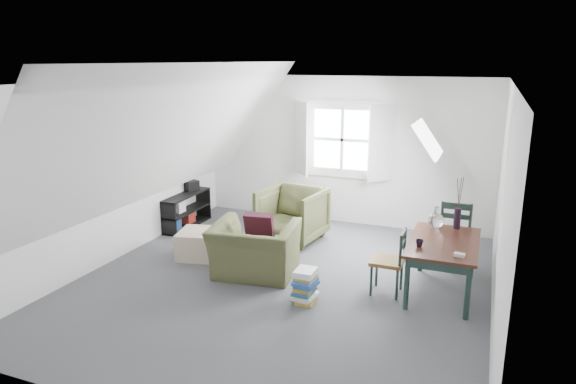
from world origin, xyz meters
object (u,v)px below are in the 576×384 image
at_px(dining_table, 444,248).
at_px(magazine_stack, 305,286).
at_px(ottoman, 200,244).
at_px(dining_chair_near, 390,260).
at_px(armchair_far, 292,240).
at_px(media_shelf, 184,212).
at_px(armchair_near, 255,274).
at_px(dining_chair_far, 455,232).

relative_size(dining_table, magazine_stack, 3.36).
relative_size(ottoman, dining_chair_near, 0.71).
bearing_deg(dining_table, armchair_far, 154.66).
height_order(armchair_far, media_shelf, media_shelf).
bearing_deg(magazine_stack, dining_chair_near, 34.43).
bearing_deg(armchair_near, media_shelf, -42.56).
bearing_deg(armchair_far, armchair_near, -80.61).
bearing_deg(armchair_far, dining_table, -16.36).
distance_m(dining_chair_near, magazine_stack, 1.07).
height_order(armchair_near, dining_chair_far, dining_chair_far).
height_order(armchair_near, ottoman, ottoman).
height_order(dining_chair_near, media_shelf, dining_chair_near).
bearing_deg(media_shelf, dining_chair_near, -18.85).
xyz_separation_m(dining_chair_near, magazine_stack, (-0.86, -0.59, -0.22)).
bearing_deg(magazine_stack, dining_table, 30.16).
distance_m(armchair_near, media_shelf, 2.43).
distance_m(dining_chair_near, media_shelf, 3.95).
relative_size(armchair_far, magazine_stack, 2.33).
relative_size(armchair_near, media_shelf, 0.97).
bearing_deg(armchair_far, media_shelf, -170.34).
xyz_separation_m(ottoman, dining_chair_far, (3.41, 0.97, 0.30)).
xyz_separation_m(armchair_near, media_shelf, (-1.98, 1.38, 0.26)).
bearing_deg(ottoman, armchair_far, 49.38).
height_order(dining_table, dining_chair_far, dining_chair_far).
bearing_deg(dining_chair_far, dining_chair_near, 41.56).
xyz_separation_m(armchair_near, magazine_stack, (0.89, -0.50, 0.20)).
xyz_separation_m(armchair_near, ottoman, (-1.00, 0.29, 0.19)).
height_order(dining_chair_far, magazine_stack, dining_chair_far).
distance_m(armchair_near, magazine_stack, 1.03).
distance_m(ottoman, media_shelf, 1.46).
bearing_deg(media_shelf, dining_chair_far, -1.36).
distance_m(armchair_far, dining_chair_near, 2.26).
distance_m(media_shelf, magazine_stack, 3.43).
xyz_separation_m(dining_chair_far, dining_chair_near, (-0.66, -1.17, -0.07)).
bearing_deg(dining_chair_far, ottoman, -3.05).
height_order(dining_chair_far, media_shelf, dining_chair_far).
bearing_deg(ottoman, magazine_stack, -22.61).
distance_m(dining_chair_far, media_shelf, 4.40).
relative_size(armchair_far, dining_table, 0.69).
height_order(dining_chair_far, dining_chair_near, dining_chair_far).
height_order(armchair_far, dining_chair_far, dining_chair_far).
relative_size(dining_chair_near, magazine_stack, 2.05).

